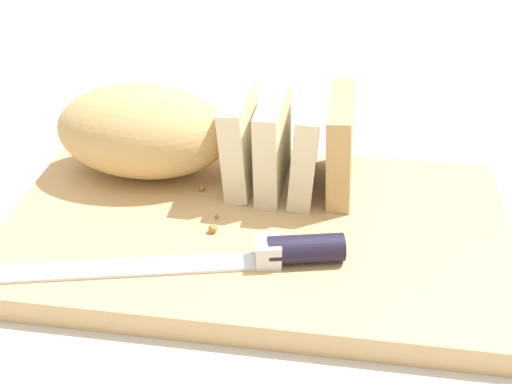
{
  "coord_description": "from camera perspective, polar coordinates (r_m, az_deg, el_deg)",
  "views": [
    {
      "loc": [
        0.05,
        -0.46,
        0.35
      ],
      "look_at": [
        0.0,
        0.0,
        0.05
      ],
      "focal_mm": 45.62,
      "sensor_mm": 36.0,
      "label": 1
    }
  ],
  "objects": [
    {
      "name": "crumb_stray_left",
      "position": [
        0.61,
        -4.76,
        0.35
      ],
      "size": [
        0.01,
        0.01,
        0.01
      ],
      "primitive_type": "sphere",
      "color": "#A8753D",
      "rests_on": "cutting_board"
    },
    {
      "name": "crumb_stray_right",
      "position": [
        0.57,
        -3.46,
        -2.06
      ],
      "size": [
        0.0,
        0.0,
        0.0
      ],
      "primitive_type": "sphere",
      "color": "#A8753D",
      "rests_on": "cutting_board"
    },
    {
      "name": "bread_knife",
      "position": [
        0.52,
        -0.04,
        -5.46
      ],
      "size": [
        0.28,
        0.08,
        0.02
      ],
      "rotation": [
        0.0,
        0.0,
        3.34
      ],
      "color": "silver",
      "rests_on": "cutting_board"
    },
    {
      "name": "cutting_board",
      "position": [
        0.57,
        0.0,
        -3.45
      ],
      "size": [
        0.44,
        0.27,
        0.02
      ],
      "primitive_type": "cube",
      "rotation": [
        0.0,
        0.0,
        -0.03
      ],
      "color": "tan",
      "rests_on": "ground_plane"
    },
    {
      "name": "crumb_near_knife",
      "position": [
        0.61,
        -1.74,
        0.76
      ],
      "size": [
        0.01,
        0.01,
        0.01
      ],
      "primitive_type": "sphere",
      "color": "#A8753D",
      "rests_on": "cutting_board"
    },
    {
      "name": "crumb_near_loaf",
      "position": [
        0.55,
        -3.81,
        -3.21
      ],
      "size": [
        0.01,
        0.01,
        0.01
      ],
      "primitive_type": "sphere",
      "color": "#A8753D",
      "rests_on": "cutting_board"
    },
    {
      "name": "ground_plane",
      "position": [
        0.58,
        0.0,
        -4.34
      ],
      "size": [
        3.0,
        3.0,
        0.0
      ],
      "primitive_type": "plane",
      "color": "beige"
    },
    {
      "name": "bread_loaf",
      "position": [
        0.61,
        -5.73,
        5.04
      ],
      "size": [
        0.28,
        0.11,
        0.09
      ],
      "rotation": [
        0.0,
        0.0,
        -0.02
      ],
      "color": "tan",
      "rests_on": "cutting_board"
    }
  ]
}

